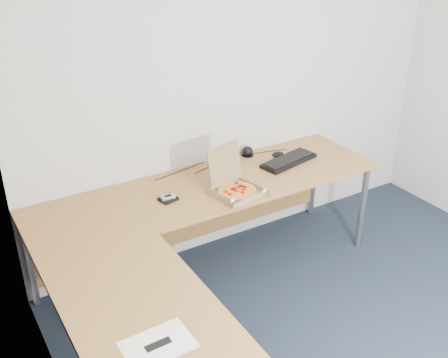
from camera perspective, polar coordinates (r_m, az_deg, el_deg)
room_shell at (r=2.83m, az=21.60°, el=-0.24°), size 3.50×3.50×2.50m
desk at (r=3.27m, az=-2.89°, el=-5.50°), size 2.50×2.20×0.73m
pizza_box at (r=3.61m, az=1.26°, el=-0.97°), size 0.28×0.33×0.29m
drinking_glass at (r=3.96m, az=1.02°, el=2.05°), size 0.06×0.06×0.11m
keyboard at (r=4.07m, az=6.84°, el=1.93°), size 0.49×0.26×0.03m
mouse at (r=4.16m, az=5.70°, el=2.63°), size 0.11×0.08×0.04m
wallet at (r=3.55m, az=-5.90°, el=-2.11°), size 0.13×0.11×0.02m
phone at (r=3.53m, az=-5.94°, el=-1.90°), size 0.09×0.05×0.02m
paper_sheet at (r=2.50m, az=-6.97°, el=-16.95°), size 0.31×0.23×0.00m
dome_speaker at (r=4.15m, az=2.50°, el=3.00°), size 0.10×0.10×0.08m
cable_bundle at (r=4.04m, az=-0.55°, el=1.76°), size 0.54×0.11×0.01m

